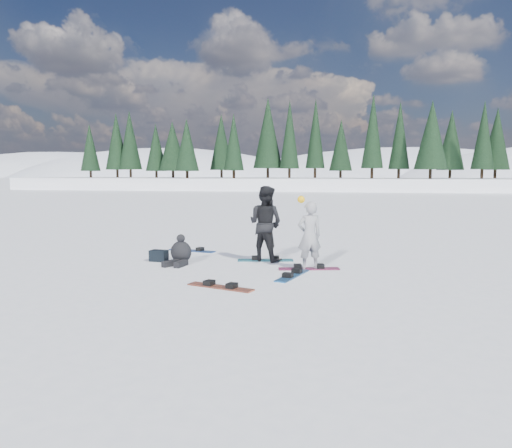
# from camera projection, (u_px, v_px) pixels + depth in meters

# --- Properties ---
(ground) EXTENTS (420.00, 420.00, 0.00)m
(ground) POSITION_uv_depth(u_px,v_px,m) (382.00, 281.00, 11.00)
(ground) COLOR white
(ground) RESTS_ON ground
(alpine_backdrop) EXTENTS (412.50, 227.00, 53.20)m
(alpine_backdrop) POSITION_uv_depth(u_px,v_px,m) (321.00, 212.00, 199.53)
(alpine_backdrop) COLOR white
(alpine_backdrop) RESTS_ON ground
(snowboarder_woman) EXTENTS (0.73, 0.62, 1.83)m
(snowboarder_woman) POSITION_uv_depth(u_px,v_px,m) (309.00, 235.00, 12.24)
(snowboarder_woman) COLOR #A5A5AA
(snowboarder_woman) RESTS_ON ground
(snowboarder_man) EXTENTS (1.20, 1.08, 2.03)m
(snowboarder_man) POSITION_uv_depth(u_px,v_px,m) (265.00, 224.00, 13.41)
(snowboarder_man) COLOR black
(snowboarder_man) RESTS_ON ground
(seated_rider) EXTENTS (0.67, 0.99, 0.78)m
(seated_rider) POSITION_uv_depth(u_px,v_px,m) (180.00, 253.00, 13.04)
(seated_rider) COLOR black
(seated_rider) RESTS_ON ground
(gear_bag) EXTENTS (0.48, 0.35, 0.30)m
(gear_bag) POSITION_uv_depth(u_px,v_px,m) (159.00, 256.00, 13.43)
(gear_bag) COLOR black
(gear_bag) RESTS_ON ground
(snowboard_woman) EXTENTS (1.53, 0.59, 0.03)m
(snowboard_woman) POSITION_uv_depth(u_px,v_px,m) (309.00, 269.00, 12.33)
(snowboard_woman) COLOR #9A2154
(snowboard_woman) RESTS_ON ground
(snowboard_man) EXTENTS (1.53, 0.57, 0.03)m
(snowboard_man) POSITION_uv_depth(u_px,v_px,m) (265.00, 260.00, 13.51)
(snowboard_man) COLOR teal
(snowboard_man) RESTS_ON ground
(snowboard_loose_b) EXTENTS (1.51, 0.74, 0.03)m
(snowboard_loose_b) POSITION_uv_depth(u_px,v_px,m) (220.00, 287.00, 10.37)
(snowboard_loose_b) COLOR #993E21
(snowboard_loose_b) RESTS_ON ground
(snowboard_loose_c) EXTENTS (1.53, 0.60, 0.03)m
(snowboard_loose_c) POSITION_uv_depth(u_px,v_px,m) (192.00, 251.00, 15.14)
(snowboard_loose_c) COLOR navy
(snowboard_loose_c) RESTS_ON ground
(snowboard_loose_a) EXTENTS (0.67, 1.52, 0.03)m
(snowboard_loose_a) POSITION_uv_depth(u_px,v_px,m) (292.00, 276.00, 11.52)
(snowboard_loose_a) COLOR #1B5695
(snowboard_loose_a) RESTS_ON ground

